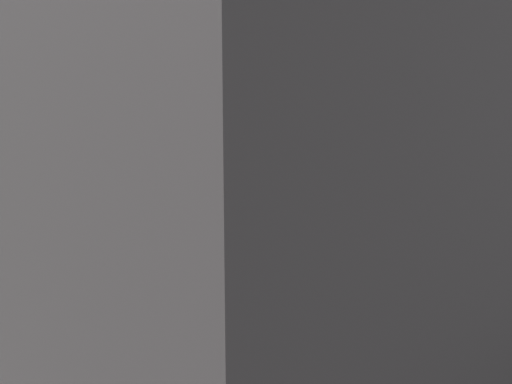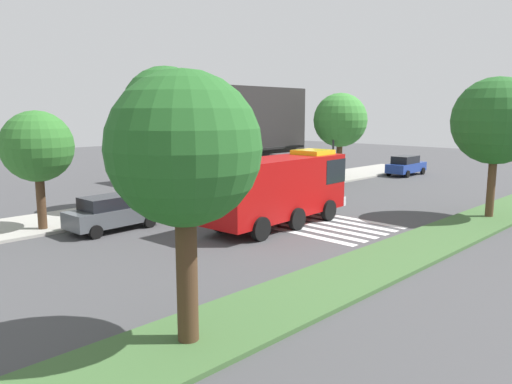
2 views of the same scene
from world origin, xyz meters
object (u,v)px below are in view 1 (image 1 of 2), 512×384
sidewalk_tree_far_west (471,125)px  fire_truck (217,176)px  sidewalk_tree_west (388,94)px  median_tree_west (271,96)px  parked_car_west (398,195)px  bus_stop_shelter (129,275)px  bench_west_of_shelter (337,251)px  median_tree_far_west (361,88)px  bench_near_shelter (246,284)px  parked_car_mid (317,219)px

sidewalk_tree_far_west → fire_truck: bearing=-38.5°
sidewalk_tree_west → median_tree_west: size_ratio=1.24×
parked_car_west → bus_stop_shelter: size_ratio=1.30×
median_tree_west → fire_truck: bearing=31.6°
sidewalk_tree_far_west → median_tree_west: bearing=-99.1°
fire_truck → bench_west_of_shelter: bearing=73.9°
sidewalk_tree_far_west → median_tree_far_west: 19.11m
sidewalk_tree_far_west → bench_west_of_shelter: bearing=2.0°
bench_near_shelter → sidewalk_tree_west: (-7.96, -0.38, 5.17)m
fire_truck → median_tree_west: bearing=-151.9°
bus_stop_shelter → fire_truck: bearing=-143.0°
bus_stop_shelter → sidewalk_tree_far_west: bearing=-178.9°
sidewalk_tree_west → parked_car_west: bearing=-155.8°
parked_car_west → bench_west_of_shelter: 8.80m
parked_car_mid → bench_near_shelter: (6.70, 2.58, -0.28)m
sidewalk_tree_west → median_tree_far_west: (-19.94, -14.37, -0.69)m
parked_car_mid → median_tree_far_west: median_tree_far_west is taller
bus_stop_shelter → parked_car_mid: bearing=-166.5°
fire_truck → median_tree_far_west: size_ratio=1.25×
fire_truck → median_tree_far_west: 23.06m
parked_car_mid → median_tree_far_west: 24.81m
fire_truck → parked_car_west: (-6.70, 5.10, -1.13)m
parked_car_mid → median_tree_west: size_ratio=0.72×
sidewalk_tree_far_west → median_tree_west: (-2.30, -14.37, 0.74)m
sidewalk_tree_far_west → median_tree_far_west: (-12.55, -14.37, 0.98)m
bench_near_shelter → bench_west_of_shelter: (-4.45, 0.00, 0.00)m
parked_car_mid → fire_truck: bearing=-84.0°
bus_stop_shelter → sidewalk_tree_far_west: size_ratio=0.62×
bench_west_of_shelter → median_tree_west: (-13.20, -14.75, 4.23)m
fire_truck → bench_near_shelter: bearing=47.7°
fire_truck → median_tree_far_west: bearing=-165.5°
parked_car_west → sidewalk_tree_west: sidewalk_tree_west is taller
bench_near_shelter → bench_west_of_shelter: same height
sidewalk_tree_west → bus_stop_shelter: bearing=1.7°
parked_car_mid → sidewalk_tree_west: (-1.27, 2.20, 4.88)m
median_tree_west → sidewalk_tree_west: bearing=56.0°
median_tree_far_west → fire_truck: bearing=18.0°
sidewalk_tree_far_west → median_tree_far_west: size_ratio=0.79×
parked_car_mid → bench_west_of_shelter: parked_car_mid is taller
fire_truck → parked_car_west: 8.49m
sidewalk_tree_west → median_tree_west: bearing=-124.0°
parked_car_mid → bench_west_of_shelter: (2.24, 2.58, -0.28)m
sidewalk_tree_west → median_tree_west: (-9.69, -14.37, -0.93)m
parked_car_west → sidewalk_tree_west: size_ratio=0.56×
parked_car_mid → bench_near_shelter: size_ratio=2.95×
median_tree_west → parked_car_west: bearing=68.5°
bus_stop_shelter → sidewalk_tree_west: bearing=-178.3°
median_tree_far_west → sidewalk_tree_west: bearing=35.8°
parked_car_west → sidewalk_tree_west: 7.25m
bench_near_shelter → bench_west_of_shelter: size_ratio=1.00×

